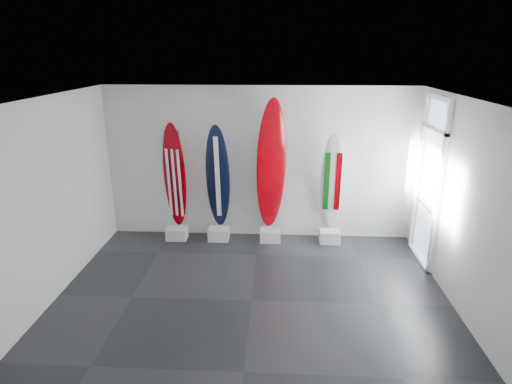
# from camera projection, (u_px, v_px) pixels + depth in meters

# --- Properties ---
(floor) EXTENTS (6.00, 6.00, 0.00)m
(floor) POSITION_uv_depth(u_px,v_px,m) (252.00, 300.00, 6.58)
(floor) COLOR black
(floor) RESTS_ON ground
(ceiling) EXTENTS (6.00, 6.00, 0.00)m
(ceiling) POSITION_uv_depth(u_px,v_px,m) (251.00, 100.00, 5.64)
(ceiling) COLOR white
(ceiling) RESTS_ON wall_back
(wall_back) EXTENTS (6.00, 0.00, 6.00)m
(wall_back) POSITION_uv_depth(u_px,v_px,m) (259.00, 164.00, 8.48)
(wall_back) COLOR white
(wall_back) RESTS_ON ground
(wall_front) EXTENTS (6.00, 0.00, 6.00)m
(wall_front) POSITION_uv_depth(u_px,v_px,m) (233.00, 308.00, 3.74)
(wall_front) COLOR white
(wall_front) RESTS_ON ground
(wall_left) EXTENTS (0.00, 5.00, 5.00)m
(wall_left) POSITION_uv_depth(u_px,v_px,m) (44.00, 204.00, 6.26)
(wall_left) COLOR white
(wall_left) RESTS_ON ground
(wall_right) EXTENTS (0.00, 5.00, 5.00)m
(wall_right) POSITION_uv_depth(u_px,v_px,m) (469.00, 212.00, 5.96)
(wall_right) COLOR white
(wall_right) RESTS_ON ground
(display_block_usa) EXTENTS (0.40, 0.30, 0.24)m
(display_block_usa) POSITION_uv_depth(u_px,v_px,m) (177.00, 233.00, 8.69)
(display_block_usa) COLOR silver
(display_block_usa) RESTS_ON floor
(surfboard_usa) EXTENTS (0.51, 0.30, 2.11)m
(surfboard_usa) POSITION_uv_depth(u_px,v_px,m) (175.00, 176.00, 8.42)
(surfboard_usa) COLOR #910007
(surfboard_usa) RESTS_ON display_block_usa
(display_block_navy) EXTENTS (0.40, 0.30, 0.24)m
(display_block_navy) POSITION_uv_depth(u_px,v_px,m) (219.00, 234.00, 8.65)
(display_block_navy) COLOR silver
(display_block_navy) RESTS_ON floor
(surfboard_navy) EXTENTS (0.50, 0.31, 2.08)m
(surfboard_navy) POSITION_uv_depth(u_px,v_px,m) (218.00, 177.00, 8.38)
(surfboard_navy) COLOR black
(surfboard_navy) RESTS_ON display_block_navy
(display_block_swiss) EXTENTS (0.40, 0.30, 0.24)m
(display_block_swiss) POSITION_uv_depth(u_px,v_px,m) (270.00, 235.00, 8.60)
(display_block_swiss) COLOR silver
(display_block_swiss) RESTS_ON floor
(surfboard_swiss) EXTENTS (0.64, 0.45, 2.58)m
(surfboard_swiss) POSITION_uv_depth(u_px,v_px,m) (271.00, 165.00, 8.25)
(surfboard_swiss) COLOR #910007
(surfboard_swiss) RESTS_ON display_block_swiss
(display_block_italy) EXTENTS (0.40, 0.30, 0.24)m
(display_block_italy) POSITION_uv_depth(u_px,v_px,m) (330.00, 237.00, 8.54)
(display_block_italy) COLOR silver
(display_block_italy) RESTS_ON floor
(surfboard_italy) EXTENTS (0.49, 0.46, 1.96)m
(surfboard_italy) POSITION_uv_depth(u_px,v_px,m) (332.00, 182.00, 8.29)
(surfboard_italy) COLOR white
(surfboard_italy) RESTS_ON display_block_italy
(wall_outlet) EXTENTS (0.09, 0.02, 0.13)m
(wall_outlet) POSITION_uv_depth(u_px,v_px,m) (141.00, 216.00, 8.94)
(wall_outlet) COLOR silver
(wall_outlet) RESTS_ON wall_back
(glass_door) EXTENTS (0.12, 1.16, 2.85)m
(glass_door) POSITION_uv_depth(u_px,v_px,m) (429.00, 184.00, 7.46)
(glass_door) COLOR white
(glass_door) RESTS_ON floor
(balcony) EXTENTS (2.80, 2.20, 1.20)m
(balcony) POSITION_uv_depth(u_px,v_px,m) (499.00, 235.00, 7.68)
(balcony) COLOR slate
(balcony) RESTS_ON ground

